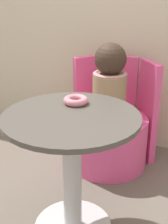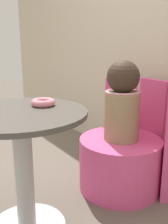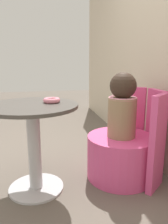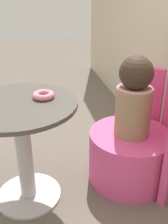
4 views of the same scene
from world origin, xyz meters
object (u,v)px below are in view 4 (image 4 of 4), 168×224
Objects in this scene: child_figure at (134,98)px; round_table at (22,136)px; tub_chair at (129,156)px; donut at (44,95)px.

round_table is at bearing -86.20° from child_figure.
round_table is 0.78m from tub_chair.
donut is (0.01, -0.58, 0.52)m from tub_chair.
tub_chair is at bearing 0.00° from child_figure.
round_table is 0.75m from child_figure.
child_figure is 0.58m from donut.
donut is at bearing -89.36° from child_figure.
tub_chair is 4.41× the size of donut.
child_figure is at bearing 90.64° from donut.
donut reaches higher than tub_chair.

